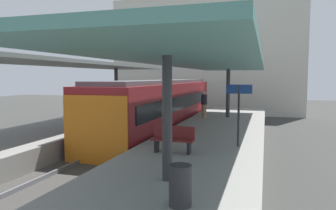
{
  "coord_description": "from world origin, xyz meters",
  "views": [
    {
      "loc": [
        6.01,
        -11.98,
        3.46
      ],
      "look_at": [
        1.0,
        4.23,
        1.97
      ],
      "focal_mm": 33.82,
      "sensor_mm": 36.0,
      "label": 1
    }
  ],
  "objects_px": {
    "platform_sign": "(239,101)",
    "passenger_near_bench": "(204,104)",
    "commuter_train": "(162,106)",
    "litter_bin": "(180,185)",
    "platform_bench": "(173,138)"
  },
  "relations": [
    {
      "from": "litter_bin",
      "to": "platform_sign",
      "type": "bearing_deg",
      "value": 83.71
    },
    {
      "from": "commuter_train",
      "to": "platform_sign",
      "type": "relative_size",
      "value": 7.13
    },
    {
      "from": "platform_sign",
      "to": "litter_bin",
      "type": "bearing_deg",
      "value": -96.29
    },
    {
      "from": "passenger_near_bench",
      "to": "commuter_train",
      "type": "bearing_deg",
      "value": -167.09
    },
    {
      "from": "commuter_train",
      "to": "platform_sign",
      "type": "distance_m",
      "value": 8.55
    },
    {
      "from": "passenger_near_bench",
      "to": "platform_bench",
      "type": "bearing_deg",
      "value": -85.74
    },
    {
      "from": "litter_bin",
      "to": "passenger_near_bench",
      "type": "bearing_deg",
      "value": 98.74
    },
    {
      "from": "commuter_train",
      "to": "platform_sign",
      "type": "xyz_separation_m",
      "value": [
        5.12,
        -6.79,
        0.9
      ]
    },
    {
      "from": "platform_bench",
      "to": "litter_bin",
      "type": "distance_m",
      "value": 4.34
    },
    {
      "from": "litter_bin",
      "to": "passenger_near_bench",
      "type": "distance_m",
      "value": 13.16
    },
    {
      "from": "commuter_train",
      "to": "platform_bench",
      "type": "distance_m",
      "value": 8.89
    },
    {
      "from": "platform_bench",
      "to": "commuter_train",
      "type": "bearing_deg",
      "value": 110.81
    },
    {
      "from": "commuter_train",
      "to": "platform_bench",
      "type": "relative_size",
      "value": 11.26
    },
    {
      "from": "platform_bench",
      "to": "passenger_near_bench",
      "type": "bearing_deg",
      "value": 94.26
    },
    {
      "from": "platform_sign",
      "to": "passenger_near_bench",
      "type": "bearing_deg",
      "value": 109.61
    }
  ]
}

